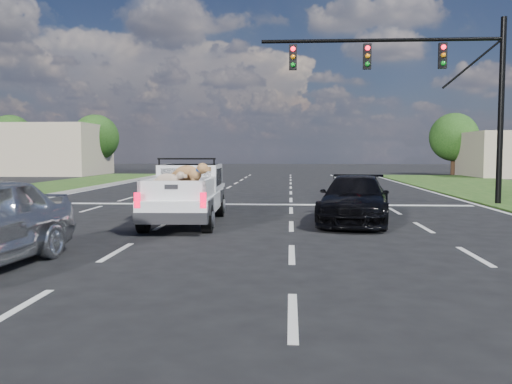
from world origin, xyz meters
TOP-DOWN VIEW (x-y plane):
  - ground at (0.00, 0.00)m, footprint 160.00×160.00m
  - road_markings at (0.00, 6.56)m, footprint 17.75×60.00m
  - traffic_signal at (7.20, 10.50)m, footprint 9.11×0.31m
  - building_left at (-20.00, 36.00)m, footprint 10.00×8.00m
  - tree_far_b at (-24.00, 38.00)m, footprint 4.20×4.20m
  - tree_far_c at (-16.00, 38.00)m, footprint 4.20×4.20m
  - tree_far_d at (16.00, 38.00)m, footprint 4.20×4.20m
  - pickup_truck at (-1.21, 4.62)m, footprint 2.02×4.96m
  - black_coupe at (3.53, 4.84)m, footprint 2.60×4.84m

SIDE VIEW (x-z plane):
  - ground at x=0.00m, z-range 0.00..0.00m
  - road_markings at x=0.00m, z-range 0.00..0.01m
  - black_coupe at x=3.53m, z-range 0.00..1.33m
  - pickup_truck at x=-1.21m, z-range -0.06..1.77m
  - building_left at x=-20.00m, z-range 0.00..4.40m
  - tree_far_b at x=-24.00m, z-range 0.59..5.99m
  - tree_far_c at x=-16.00m, z-range 0.59..5.99m
  - tree_far_d at x=16.00m, z-range 0.59..5.99m
  - traffic_signal at x=7.20m, z-range 1.23..8.23m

